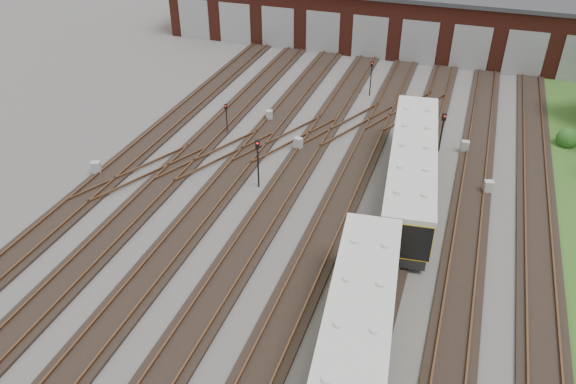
% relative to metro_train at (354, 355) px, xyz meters
% --- Properties ---
extents(ground, '(120.00, 120.00, 0.00)m').
position_rel_metro_train_xyz_m(ground, '(-6.00, 6.48, -2.00)').
color(ground, '#413E3C').
rests_on(ground, ground).
extents(track_network, '(30.40, 70.00, 0.33)m').
position_rel_metro_train_xyz_m(track_network, '(-6.17, 7.06, -1.90)').
color(track_network, black).
rests_on(track_network, ground).
extents(maintenance_shed, '(51.00, 12.50, 6.35)m').
position_rel_metro_train_xyz_m(maintenance_shed, '(-6.01, 46.45, 1.20)').
color(maintenance_shed, '#4E1C13').
rests_on(maintenance_shed, ground).
extents(metro_train, '(4.55, 48.03, 3.27)m').
position_rel_metro_train_xyz_m(metro_train, '(0.00, 0.00, 0.00)').
color(metro_train, black).
rests_on(metro_train, ground).
extents(signal_mast_0, '(0.23, 0.21, 2.52)m').
position_rel_metro_train_xyz_m(signal_mast_0, '(-14.92, 20.14, -0.38)').
color(signal_mast_0, black).
rests_on(signal_mast_0, ground).
extents(signal_mast_1, '(0.33, 0.32, 3.55)m').
position_rel_metro_train_xyz_m(signal_mast_1, '(-9.72, 13.70, 0.27)').
color(signal_mast_1, black).
rests_on(signal_mast_1, ground).
extents(signal_mast_2, '(0.26, 0.25, 3.20)m').
position_rel_metro_train_xyz_m(signal_mast_2, '(-5.84, 31.13, 0.03)').
color(signal_mast_2, black).
rests_on(signal_mast_2, ground).
extents(signal_mast_3, '(0.31, 0.29, 3.09)m').
position_rel_metro_train_xyz_m(signal_mast_3, '(1.24, 22.69, -0.01)').
color(signal_mast_3, black).
rests_on(signal_mast_3, ground).
extents(relay_cabinet_0, '(0.74, 0.70, 0.99)m').
position_rel_metro_train_xyz_m(relay_cabinet_0, '(-21.00, 11.50, -1.51)').
color(relay_cabinet_0, '#999C9E').
rests_on(relay_cabinet_0, ground).
extents(relay_cabinet_1, '(0.64, 0.58, 0.88)m').
position_rel_metro_train_xyz_m(relay_cabinet_1, '(-12.60, 23.42, -1.56)').
color(relay_cabinet_1, '#999C9E').
rests_on(relay_cabinet_1, ground).
extents(relay_cabinet_2, '(0.72, 0.66, 0.98)m').
position_rel_metro_train_xyz_m(relay_cabinet_2, '(-8.82, 19.47, -1.51)').
color(relay_cabinet_2, '#999C9E').
rests_on(relay_cabinet_2, ground).
extents(relay_cabinet_3, '(0.61, 0.53, 0.93)m').
position_rel_metro_train_xyz_m(relay_cabinet_3, '(3.05, 23.11, -1.54)').
color(relay_cabinet_3, '#999C9E').
rests_on(relay_cabinet_3, ground).
extents(relay_cabinet_4, '(0.69, 0.62, 0.96)m').
position_rel_metro_train_xyz_m(relay_cabinet_4, '(4.93, 17.86, -1.52)').
color(relay_cabinet_4, '#999C9E').
rests_on(relay_cabinet_4, ground).
extents(bush_1, '(1.63, 1.63, 1.63)m').
position_rel_metro_train_xyz_m(bush_1, '(10.32, 26.80, -1.19)').
color(bush_1, '#194413').
rests_on(bush_1, ground).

